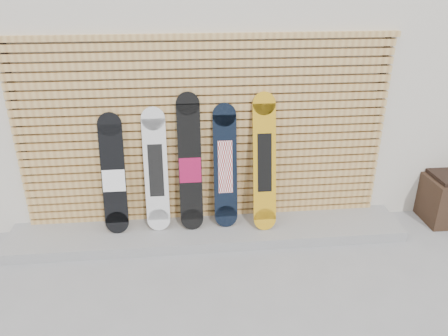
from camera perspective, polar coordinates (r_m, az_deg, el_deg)
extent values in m
plane|color=gray|center=(4.73, 0.36, -13.26)|extent=(80.00, 80.00, 0.00)
cube|color=beige|center=(7.36, 1.43, 15.90)|extent=(12.00, 5.00, 3.60)
cube|color=gray|center=(5.24, -2.08, -8.30)|extent=(4.60, 0.70, 0.12)
cube|color=tan|center=(5.44, -2.30, -5.97)|extent=(4.20, 0.05, 0.08)
cube|color=tan|center=(5.39, -2.32, -5.08)|extent=(4.20, 0.05, 0.08)
cube|color=tan|center=(5.35, -2.33, -4.18)|extent=(4.20, 0.05, 0.07)
cube|color=tan|center=(5.30, -2.35, -3.26)|extent=(4.20, 0.05, 0.07)
cube|color=tan|center=(5.26, -2.37, -2.32)|extent=(4.20, 0.05, 0.07)
cube|color=tan|center=(5.21, -2.39, -1.37)|extent=(4.20, 0.05, 0.07)
cube|color=tan|center=(5.17, -2.41, -0.40)|extent=(4.20, 0.05, 0.07)
cube|color=tan|center=(5.13, -2.43, 0.58)|extent=(4.20, 0.05, 0.07)
cube|color=tan|center=(5.09, -2.44, 1.58)|extent=(4.20, 0.05, 0.07)
cube|color=tan|center=(5.06, -2.46, 2.59)|extent=(4.20, 0.05, 0.08)
cube|color=tan|center=(5.02, -2.48, 3.62)|extent=(4.20, 0.05, 0.08)
cube|color=tan|center=(4.99, -2.50, 4.66)|extent=(4.20, 0.05, 0.08)
cube|color=tan|center=(4.96, -2.52, 5.71)|extent=(4.20, 0.05, 0.08)
cube|color=tan|center=(4.93, -2.54, 6.78)|extent=(4.20, 0.05, 0.08)
cube|color=tan|center=(4.90, -2.57, 7.86)|extent=(4.20, 0.05, 0.08)
cube|color=tan|center=(4.87, -2.59, 8.96)|extent=(4.20, 0.05, 0.08)
cube|color=tan|center=(4.85, -2.61, 10.06)|extent=(4.20, 0.05, 0.08)
cube|color=tan|center=(4.82, -2.63, 11.18)|extent=(4.20, 0.05, 0.08)
cube|color=tan|center=(4.80, -2.65, 12.30)|extent=(4.20, 0.05, 0.08)
cube|color=tan|center=(4.78, -2.68, 13.44)|extent=(4.20, 0.05, 0.08)
cube|color=tan|center=(4.77, -2.70, 14.59)|extent=(4.20, 0.05, 0.08)
cube|color=tan|center=(4.75, -2.72, 15.74)|extent=(4.20, 0.05, 0.08)
cube|color=black|center=(5.34, -24.72, 2.71)|extent=(0.06, 0.04, 2.23)
cube|color=black|center=(5.53, 18.96, 4.35)|extent=(0.06, 0.04, 2.23)
cube|color=tan|center=(4.74, -2.75, 16.81)|extent=(4.26, 0.07, 0.06)
cube|color=black|center=(5.04, -14.24, -0.83)|extent=(0.27, 0.24, 1.11)
cylinder|color=black|center=(5.20, -13.77, -6.90)|extent=(0.27, 0.07, 0.26)
cylinder|color=black|center=(4.94, -14.74, 5.56)|extent=(0.27, 0.07, 0.26)
cube|color=white|center=(5.05, -14.18, -1.60)|extent=(0.25, 0.07, 0.25)
cube|color=silver|center=(4.98, -8.88, -0.32)|extent=(0.26, 0.23, 1.16)
cylinder|color=silver|center=(5.16, -8.51, -6.67)|extent=(0.26, 0.07, 0.26)
cylinder|color=silver|center=(4.87, -9.27, 6.41)|extent=(0.26, 0.07, 0.26)
cube|color=black|center=(4.98, -8.88, -0.32)|extent=(0.16, 0.13, 0.60)
cube|color=black|center=(4.93, -4.47, 0.63)|extent=(0.26, 0.26, 1.32)
cylinder|color=black|center=(5.13, -4.19, -6.65)|extent=(0.26, 0.07, 0.26)
cylinder|color=black|center=(4.82, -4.76, 8.39)|extent=(0.26, 0.07, 0.26)
cube|color=maroon|center=(4.95, -4.43, -0.27)|extent=(0.25, 0.08, 0.29)
cube|color=black|center=(4.99, 0.16, 0.15)|extent=(0.27, 0.24, 1.18)
cylinder|color=black|center=(5.16, 0.28, -6.30)|extent=(0.27, 0.07, 0.27)
cylinder|color=black|center=(4.88, 0.04, 6.97)|extent=(0.27, 0.07, 0.27)
cube|color=white|center=(4.99, 0.16, 0.15)|extent=(0.17, 0.14, 0.61)
cube|color=#CA9015|center=(4.97, 5.31, 0.69)|extent=(0.26, 0.34, 1.30)
cylinder|color=#CA9015|center=(5.14, 5.35, -6.66)|extent=(0.26, 0.08, 0.26)
cylinder|color=#CA9015|center=(4.90, 5.26, 8.39)|extent=(0.26, 0.08, 0.26)
cube|color=black|center=(4.97, 5.31, 0.69)|extent=(0.16, 0.18, 0.66)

